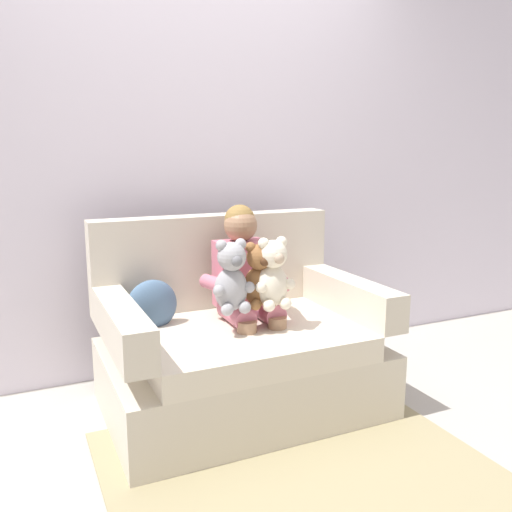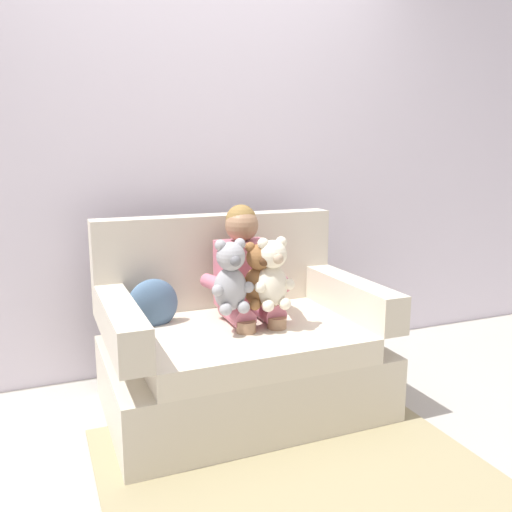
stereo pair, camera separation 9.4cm
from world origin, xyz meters
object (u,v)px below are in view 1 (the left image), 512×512
(plush_cream, at_px, (273,275))
(plush_grey, at_px, (232,278))
(throw_pillow, at_px, (152,306))
(seated_child, at_px, (246,279))
(armchair, at_px, (238,349))
(plush_brown, at_px, (259,277))

(plush_cream, bearing_deg, plush_grey, 177.24)
(throw_pillow, bearing_deg, seated_child, -11.87)
(plush_cream, bearing_deg, armchair, 125.16)
(armchair, bearing_deg, plush_brown, -67.00)
(plush_brown, height_order, plush_cream, plush_cream)
(armchair, xyz_separation_m, seated_child, (0.06, 0.03, 0.36))
(armchair, distance_m, throw_pillow, 0.49)
(seated_child, bearing_deg, plush_grey, -122.46)
(seated_child, height_order, plush_grey, seated_child)
(seated_child, bearing_deg, throw_pillow, 175.47)
(armchair, relative_size, throw_pillow, 5.11)
(armchair, distance_m, plush_brown, 0.43)
(seated_child, bearing_deg, plush_brown, -82.99)
(armchair, xyz_separation_m, plush_brown, (0.06, -0.13, 0.40))
(seated_child, xyz_separation_m, plush_grey, (-0.15, -0.18, 0.06))
(seated_child, distance_m, plush_brown, 0.17)
(seated_child, xyz_separation_m, throw_pillow, (-0.46, 0.10, -0.11))
(armchair, xyz_separation_m, plush_grey, (-0.09, -0.15, 0.41))
(plush_brown, xyz_separation_m, throw_pillow, (-0.46, 0.26, -0.16))
(armchair, xyz_separation_m, plush_cream, (0.11, -0.17, 0.41))
(plush_cream, xyz_separation_m, throw_pillow, (-0.51, 0.30, -0.17))
(seated_child, xyz_separation_m, plush_brown, (-0.00, -0.16, 0.05))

